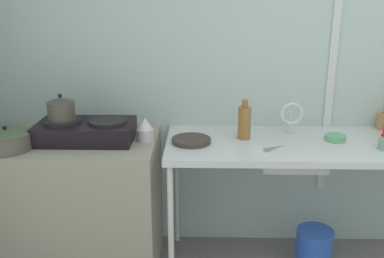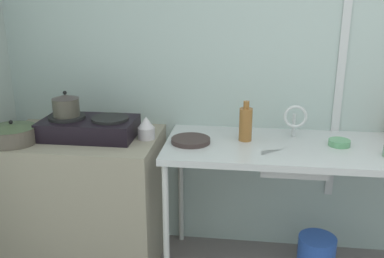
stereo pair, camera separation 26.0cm
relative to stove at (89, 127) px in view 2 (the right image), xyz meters
The scene contains 14 objects.
wall_back 1.78m from the stove, 12.52° to the left, with size 5.49×0.10×2.75m, color #A6B8B3.
wall_metal_strip 1.68m from the stove, 11.57° to the left, with size 0.05×0.01×2.20m, color silver.
counter_concrete 0.50m from the stove, behind, with size 1.00×0.65×0.87m, color gray.
counter_sink 1.38m from the stove, ahead, with size 1.77×0.65×0.87m.
stove is the anchor object (origin of this frame).
pot_on_left_burner 0.20m from the stove, behind, with size 0.17×0.17×0.16m.
pot_beside_stove 0.45m from the stove, 157.40° to the right, with size 0.29×0.29×0.14m.
percolator 0.36m from the stove, ahead, with size 0.10×0.10×0.14m.
sink_basin 1.25m from the stove, ahead, with size 0.38×0.34×0.13m, color silver.
faucet 1.27m from the stove, ahead, with size 0.14×0.08×0.22m.
frying_pan 0.64m from the stove, ahead, with size 0.24×0.24×0.03m, color #3A2C2A.
small_bowl_on_drainboard 1.52m from the stove, ahead, with size 0.13×0.13×0.04m, color #5D9F6C.
bottle_by_sink 0.97m from the stove, ahead, with size 0.08×0.08×0.25m.
bucket_on_floor 1.64m from the stove, ahead, with size 0.23×0.23×0.28m, color #2A52B3.
Camera 2 is at (-0.72, -1.04, 1.74)m, focal length 40.45 mm.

